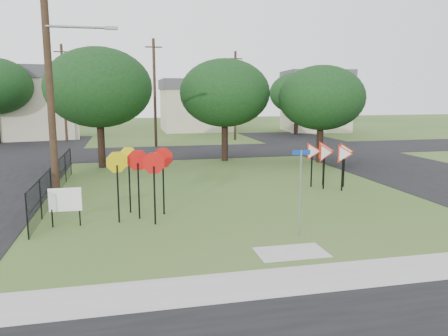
% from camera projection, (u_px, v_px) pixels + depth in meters
% --- Properties ---
extents(ground, '(140.00, 140.00, 0.00)m').
position_uv_depth(ground, '(265.00, 228.00, 14.82)').
color(ground, '#375520').
extents(sidewalk, '(30.00, 1.60, 0.02)m').
position_uv_depth(sidewalk, '(318.00, 278.00, 10.78)').
color(sidewalk, '#9B9C94').
rests_on(sidewalk, ground).
extents(planting_strip, '(30.00, 0.80, 0.02)m').
position_uv_depth(planting_strip, '(341.00, 300.00, 9.63)').
color(planting_strip, '#375520').
rests_on(planting_strip, ground).
extents(street_right, '(8.00, 50.00, 0.02)m').
position_uv_depth(street_right, '(400.00, 167.00, 27.04)').
color(street_right, black).
rests_on(street_right, ground).
extents(street_far, '(60.00, 8.00, 0.02)m').
position_uv_depth(street_far, '(186.00, 152.00, 34.05)').
color(street_far, black).
rests_on(street_far, ground).
extents(curb_pad, '(2.00, 1.20, 0.02)m').
position_uv_depth(curb_pad, '(291.00, 253.00, 12.51)').
color(curb_pad, '#9B9C94').
rests_on(curb_pad, ground).
extents(street_name_sign, '(0.57, 0.09, 2.77)m').
position_uv_depth(street_name_sign, '(300.00, 187.00, 13.82)').
color(street_name_sign, gray).
rests_on(street_name_sign, ground).
extents(stop_sign_cluster, '(2.41, 1.97, 2.55)m').
position_uv_depth(stop_sign_cluster, '(140.00, 167.00, 15.69)').
color(stop_sign_cluster, black).
rests_on(stop_sign_cluster, ground).
extents(yield_sign_cluster, '(2.50, 1.82, 2.24)m').
position_uv_depth(yield_sign_cluster, '(330.00, 154.00, 20.90)').
color(yield_sign_cluster, black).
rests_on(yield_sign_cluster, ground).
extents(info_board, '(1.08, 0.05, 1.35)m').
position_uv_depth(info_board, '(65.00, 201.00, 14.86)').
color(info_board, black).
rests_on(info_board, ground).
extents(utility_pole_main, '(3.55, 0.33, 10.00)m').
position_uv_depth(utility_pole_main, '(51.00, 75.00, 16.70)').
color(utility_pole_main, '#3B2A1B').
rests_on(utility_pole_main, ground).
extents(far_pole_a, '(1.40, 0.24, 9.00)m').
position_uv_depth(far_pole_a, '(155.00, 92.00, 36.69)').
color(far_pole_a, '#3B2A1B').
rests_on(far_pole_a, ground).
extents(far_pole_b, '(1.40, 0.24, 8.50)m').
position_uv_depth(far_pole_b, '(235.00, 95.00, 42.31)').
color(far_pole_b, '#3B2A1B').
rests_on(far_pole_b, ground).
extents(far_pole_c, '(1.40, 0.24, 9.00)m').
position_uv_depth(far_pole_c, '(64.00, 92.00, 40.72)').
color(far_pole_c, '#3B2A1B').
rests_on(far_pole_c, ground).
extents(fence_run, '(0.05, 11.55, 1.50)m').
position_uv_depth(fence_run, '(55.00, 180.00, 19.05)').
color(fence_run, black).
rests_on(fence_run, ground).
extents(house_left, '(10.58, 8.88, 7.20)m').
position_uv_depth(house_left, '(28.00, 102.00, 43.86)').
color(house_left, beige).
rests_on(house_left, ground).
extents(house_mid, '(8.40, 8.40, 6.20)m').
position_uv_depth(house_mid, '(196.00, 105.00, 53.62)').
color(house_mid, beige).
rests_on(house_mid, ground).
extents(house_right, '(8.30, 8.30, 7.20)m').
position_uv_depth(house_right, '(315.00, 101.00, 52.73)').
color(house_right, beige).
rests_on(house_right, ground).
extents(tree_near_left, '(6.40, 6.40, 7.27)m').
position_uv_depth(tree_near_left, '(99.00, 88.00, 26.16)').
color(tree_near_left, black).
rests_on(tree_near_left, ground).
extents(tree_near_mid, '(6.00, 6.00, 6.80)m').
position_uv_depth(tree_near_mid, '(225.00, 93.00, 28.91)').
color(tree_near_mid, black).
rests_on(tree_near_mid, ground).
extents(tree_near_right, '(5.60, 5.60, 6.33)m').
position_uv_depth(tree_near_right, '(321.00, 98.00, 28.35)').
color(tree_near_right, black).
rests_on(tree_near_right, ground).
extents(tree_far_right, '(6.00, 6.00, 6.80)m').
position_uv_depth(tree_far_right, '(297.00, 93.00, 47.86)').
color(tree_far_right, black).
rests_on(tree_far_right, ground).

